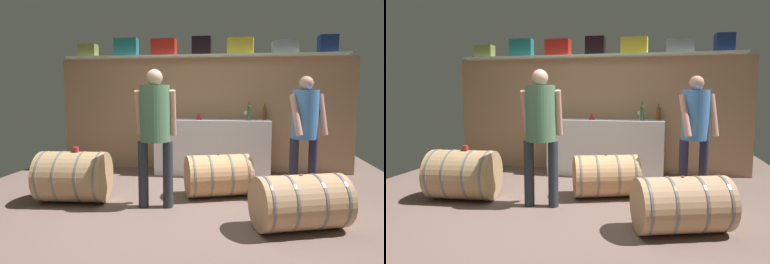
{
  "view_description": "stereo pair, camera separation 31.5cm",
  "coord_description": "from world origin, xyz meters",
  "views": [
    {
      "loc": [
        0.75,
        -3.76,
        1.41
      ],
      "look_at": [
        0.11,
        0.47,
        0.92
      ],
      "focal_mm": 32.11,
      "sensor_mm": 36.0,
      "label": 1
    },
    {
      "loc": [
        1.06,
        -3.7,
        1.41
      ],
      "look_at": [
        0.11,
        0.47,
        0.92
      ],
      "focal_mm": 32.11,
      "sensor_mm": 36.0,
      "label": 2
    }
  ],
  "objects": [
    {
      "name": "high_shelf_board",
      "position": [
        0.0,
        2.29,
        2.05
      ],
      "size": [
        4.87,
        0.4,
        0.03
      ],
      "primitive_type": "cube",
      "color": "silver",
      "rests_on": "back_wall_panel"
    },
    {
      "name": "back_wall_panel",
      "position": [
        0.0,
        2.44,
        1.02
      ],
      "size": [
        5.29,
        0.1,
        2.03
      ],
      "primitive_type": "cube",
      "color": "tan",
      "rests_on": "ground"
    },
    {
      "name": "toolcase_navy",
      "position": [
        2.1,
        2.29,
        2.21
      ],
      "size": [
        0.29,
        0.27,
        0.29
      ],
      "primitive_type": "cube",
      "rotation": [
        0.0,
        0.0,
        0.04
      ],
      "color": "navy",
      "rests_on": "high_shelf_board"
    },
    {
      "name": "wine_bottle_amber",
      "position": [
        1.1,
        2.25,
        1.07
      ],
      "size": [
        0.07,
        0.07,
        0.27
      ],
      "color": "brown",
      "rests_on": "work_cabinet"
    },
    {
      "name": "winemaker_pouring",
      "position": [
        1.57,
        1.01,
        1.0
      ],
      "size": [
        0.54,
        0.49,
        1.63
      ],
      "rotation": [
        0.0,
        0.0,
        -2.73
      ],
      "color": "#2C273E",
      "rests_on": "ground"
    },
    {
      "name": "work_cabinet",
      "position": [
        0.22,
        2.11,
        0.48
      ],
      "size": [
        1.96,
        0.53,
        0.96
      ],
      "primitive_type": "cube",
      "color": "silver",
      "rests_on": "ground"
    },
    {
      "name": "toolcase_teal",
      "position": [
        -1.36,
        2.29,
        2.22
      ],
      "size": [
        0.42,
        0.19,
        0.32
      ],
      "primitive_type": "cube",
      "rotation": [
        0.0,
        0.0,
        0.03
      ],
      "color": "#207679",
      "rests_on": "high_shelf_board"
    },
    {
      "name": "red_funnel",
      "position": [
        -0.01,
        2.06,
        1.01
      ],
      "size": [
        0.11,
        0.11,
        0.11
      ],
      "primitive_type": "cone",
      "color": "red",
      "rests_on": "work_cabinet"
    },
    {
      "name": "tasting_cup",
      "position": [
        -1.37,
        0.32,
        0.69
      ],
      "size": [
        0.07,
        0.07,
        0.06
      ],
      "primitive_type": "cylinder",
      "color": "red",
      "rests_on": "wine_barrel_near"
    },
    {
      "name": "wine_glass",
      "position": [
        0.78,
        2.27,
        1.06
      ],
      "size": [
        0.08,
        0.08,
        0.15
      ],
      "color": "white",
      "rests_on": "work_cabinet"
    },
    {
      "name": "wine_barrel_far",
      "position": [
        0.41,
        0.83,
        0.29
      ],
      "size": [
        1.0,
        0.81,
        0.58
      ],
      "rotation": [
        0.0,
        0.0,
        0.33
      ],
      "color": "tan",
      "rests_on": "ground"
    },
    {
      "name": "ground_plane",
      "position": [
        0.0,
        0.61,
        -0.01
      ],
      "size": [
        6.49,
        8.07,
        0.02
      ],
      "primitive_type": "cube",
      "color": "#705951"
    },
    {
      "name": "toolcase_yellow",
      "position": [
        0.67,
        2.29,
        2.2
      ],
      "size": [
        0.45,
        0.26,
        0.28
      ],
      "primitive_type": "cube",
      "rotation": [
        0.0,
        0.0,
        -0.06
      ],
      "color": "yellow",
      "rests_on": "high_shelf_board"
    },
    {
      "name": "toolcase_grey",
      "position": [
        1.42,
        2.29,
        2.17
      ],
      "size": [
        0.43,
        0.24,
        0.22
      ],
      "primitive_type": "cube",
      "rotation": [
        0.0,
        0.0,
        0.03
      ],
      "color": "gray",
      "rests_on": "high_shelf_board"
    },
    {
      "name": "wine_bottle_green",
      "position": [
        0.84,
        2.0,
        1.09
      ],
      "size": [
        0.06,
        0.06,
        0.32
      ],
      "color": "#314F30",
      "rests_on": "work_cabinet"
    },
    {
      "name": "toolcase_olive",
      "position": [
        -2.09,
        2.29,
        2.18
      ],
      "size": [
        0.33,
        0.23,
        0.23
      ],
      "primitive_type": "cube",
      "rotation": [
        0.0,
        0.0,
        0.05
      ],
      "color": "olive",
      "rests_on": "high_shelf_board"
    },
    {
      "name": "wine_barrel_near",
      "position": [
        -1.42,
        0.32,
        0.33
      ],
      "size": [
        0.91,
        0.73,
        0.67
      ],
      "rotation": [
        0.0,
        0.0,
        0.09
      ],
      "color": "tan",
      "rests_on": "ground"
    },
    {
      "name": "wine_barrel_flank",
      "position": [
        1.34,
        -0.2,
        0.29
      ],
      "size": [
        1.06,
        0.84,
        0.58
      ],
      "rotation": [
        0.0,
        0.0,
        0.33
      ],
      "color": "tan",
      "rests_on": "ground"
    },
    {
      "name": "toolcase_black",
      "position": [
        0.01,
        2.29,
        2.22
      ],
      "size": [
        0.33,
        0.28,
        0.31
      ],
      "primitive_type": "cube",
      "rotation": [
        0.0,
        0.0,
        0.02
      ],
      "color": "black",
      "rests_on": "high_shelf_board"
    },
    {
      "name": "visitor_tasting",
      "position": [
        -0.31,
        0.26,
        1.04
      ],
      "size": [
        0.52,
        0.42,
        1.69
      ],
      "rotation": [
        0.0,
        0.0,
        0.12
      ],
      "color": "#272E36",
      "rests_on": "ground"
    },
    {
      "name": "toolcase_red",
      "position": [
        -0.67,
        2.29,
        2.21
      ],
      "size": [
        0.43,
        0.25,
        0.29
      ],
      "primitive_type": "cube",
      "rotation": [
        0.0,
        0.0,
        0.01
      ],
      "color": "red",
      "rests_on": "high_shelf_board"
    }
  ]
}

